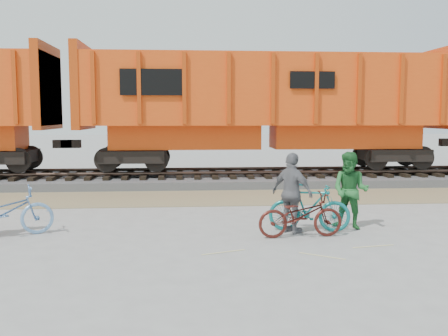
{
  "coord_description": "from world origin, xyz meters",
  "views": [
    {
      "loc": [
        -1.7,
        -10.03,
        2.59
      ],
      "look_at": [
        -0.82,
        1.5,
        1.37
      ],
      "focal_mm": 40.0,
      "sensor_mm": 36.0,
      "label": 1
    }
  ],
  "objects_px": {
    "person_woman": "(292,193)",
    "bicycle_blue": "(3,212)",
    "bicycle_teal": "(309,207)",
    "bicycle_maroon": "(300,215)",
    "hopper_car_center": "(266,105)",
    "person_man": "(350,191)"
  },
  "relations": [
    {
      "from": "hopper_car_center",
      "to": "person_man",
      "type": "relative_size",
      "value": 7.91
    },
    {
      "from": "bicycle_blue",
      "to": "person_woman",
      "type": "bearing_deg",
      "value": -113.54
    },
    {
      "from": "person_woman",
      "to": "bicycle_blue",
      "type": "bearing_deg",
      "value": 47.77
    },
    {
      "from": "bicycle_blue",
      "to": "bicycle_teal",
      "type": "relative_size",
      "value": 1.14
    },
    {
      "from": "person_man",
      "to": "person_woman",
      "type": "distance_m",
      "value": 1.46
    },
    {
      "from": "person_woman",
      "to": "hopper_car_center",
      "type": "bearing_deg",
      "value": -46.35
    },
    {
      "from": "bicycle_teal",
      "to": "bicycle_maroon",
      "type": "xyz_separation_m",
      "value": [
        -0.32,
        -0.53,
        -0.07
      ]
    },
    {
      "from": "bicycle_teal",
      "to": "bicycle_blue",
      "type": "bearing_deg",
      "value": 102.4
    },
    {
      "from": "bicycle_maroon",
      "to": "person_woman",
      "type": "distance_m",
      "value": 0.58
    },
    {
      "from": "person_man",
      "to": "bicycle_blue",
      "type": "bearing_deg",
      "value": -143.06
    },
    {
      "from": "bicycle_teal",
      "to": "person_man",
      "type": "relative_size",
      "value": 1.02
    },
    {
      "from": "bicycle_blue",
      "to": "person_man",
      "type": "relative_size",
      "value": 1.16
    },
    {
      "from": "bicycle_teal",
      "to": "bicycle_maroon",
      "type": "height_order",
      "value": "bicycle_teal"
    },
    {
      "from": "bicycle_teal",
      "to": "person_man",
      "type": "xyz_separation_m",
      "value": [
        1.0,
        0.2,
        0.34
      ]
    },
    {
      "from": "bicycle_maroon",
      "to": "bicycle_blue",
      "type": "bearing_deg",
      "value": 81.84
    },
    {
      "from": "bicycle_blue",
      "to": "person_man",
      "type": "height_order",
      "value": "person_man"
    },
    {
      "from": "hopper_car_center",
      "to": "bicycle_blue",
      "type": "bearing_deg",
      "value": -130.2
    },
    {
      "from": "bicycle_blue",
      "to": "bicycle_teal",
      "type": "distance_m",
      "value": 6.65
    },
    {
      "from": "bicycle_blue",
      "to": "bicycle_teal",
      "type": "xyz_separation_m",
      "value": [
        6.65,
        0.03,
        0.0
      ]
    },
    {
      "from": "hopper_car_center",
      "to": "bicycle_maroon",
      "type": "xyz_separation_m",
      "value": [
        -0.63,
        -8.73,
        -2.53
      ]
    },
    {
      "from": "bicycle_teal",
      "to": "bicycle_maroon",
      "type": "bearing_deg",
      "value": 160.59
    },
    {
      "from": "bicycle_blue",
      "to": "bicycle_maroon",
      "type": "bearing_deg",
      "value": -117.14
    }
  ]
}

